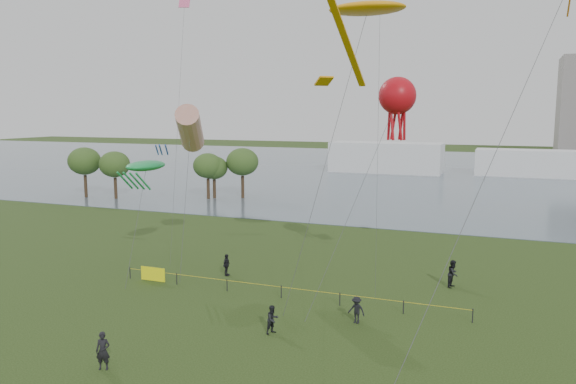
% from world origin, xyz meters
% --- Properties ---
extents(lake, '(400.00, 120.00, 0.08)m').
position_xyz_m(lake, '(0.00, 100.00, 0.02)').
color(lake, slate).
rests_on(lake, ground_plane).
extents(pavilion_left, '(22.00, 8.00, 6.00)m').
position_xyz_m(pavilion_left, '(-12.00, 95.00, 3.00)').
color(pavilion_left, white).
rests_on(pavilion_left, ground_plane).
extents(pavilion_right, '(18.00, 7.00, 5.00)m').
position_xyz_m(pavilion_right, '(14.00, 98.00, 2.50)').
color(pavilion_right, white).
rests_on(pavilion_right, ground_plane).
extents(trees, '(25.77, 12.02, 7.15)m').
position_xyz_m(trees, '(-33.65, 49.88, 4.90)').
color(trees, '#332417').
rests_on(trees, ground_plane).
extents(fence, '(24.07, 0.07, 1.05)m').
position_xyz_m(fence, '(-8.91, 15.93, 0.55)').
color(fence, black).
rests_on(fence, ground_plane).
extents(spectator_a, '(0.90, 0.97, 1.60)m').
position_xyz_m(spectator_a, '(-1.01, 10.25, 0.80)').
color(spectator_a, black).
rests_on(spectator_a, ground_plane).
extents(spectator_b, '(1.12, 0.77, 1.59)m').
position_xyz_m(spectator_b, '(2.93, 13.42, 0.80)').
color(spectator_b, black).
rests_on(spectator_b, ground_plane).
extents(spectator_c, '(0.43, 0.97, 1.64)m').
position_xyz_m(spectator_c, '(-8.52, 19.16, 0.82)').
color(spectator_c, black).
rests_on(spectator_c, ground_plane).
extents(spectator_f, '(0.79, 0.65, 1.84)m').
position_xyz_m(spectator_f, '(-6.81, 3.29, 0.92)').
color(spectator_f, black).
rests_on(spectator_f, ground_plane).
extents(spectator_g, '(0.94, 1.09, 1.92)m').
position_xyz_m(spectator_g, '(7.51, 22.45, 0.96)').
color(spectator_g, black).
rests_on(spectator_g, ground_plane).
extents(kite_stingray, '(6.36, 9.89, 18.41)m').
position_xyz_m(kite_stingray, '(2.61, 15.66, 17.95)').
color(kite_stingray, '#3F3F42').
extents(kite_windsock, '(4.27, 7.15, 12.76)m').
position_xyz_m(kite_windsock, '(-12.50, 21.03, 10.82)').
color(kite_windsock, '#3F3F42').
extents(kite_creature, '(3.01, 7.56, 8.41)m').
position_xyz_m(kite_creature, '(-15.48, 19.26, 7.97)').
color(kite_creature, '#3F3F42').
extents(kite_octopus, '(4.88, 8.89, 14.43)m').
position_xyz_m(kite_octopus, '(3.71, 20.14, 13.14)').
color(kite_octopus, '#3F3F42').
extents(kite_delta, '(7.07, 15.02, 18.43)m').
position_xyz_m(kite_delta, '(12.27, 9.60, 16.57)').
color(kite_delta, '#3F3F42').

